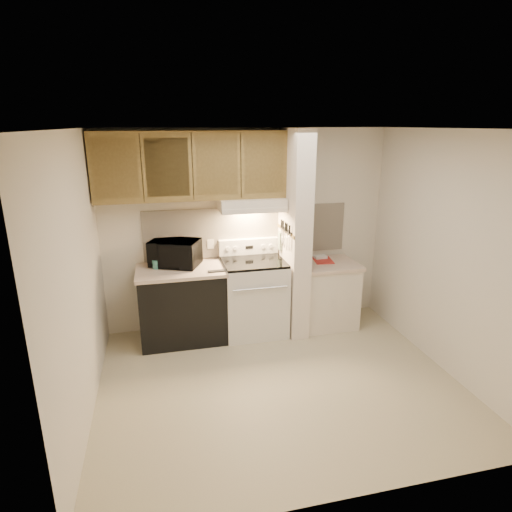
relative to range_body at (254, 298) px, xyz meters
name	(u,v)px	position (x,y,z in m)	size (l,w,h in m)	color
floor	(279,381)	(0.00, -1.16, -0.46)	(3.60, 3.60, 0.00)	#BCB08D
ceiling	(283,129)	(0.00, -1.16, 2.04)	(3.60, 3.60, 0.00)	white
wall_back	(248,230)	(0.00, 0.34, 0.79)	(3.60, 0.02, 2.50)	beige
wall_left	(78,282)	(-1.80, -1.16, 0.79)	(0.02, 3.00, 2.50)	beige
wall_right	(447,254)	(1.80, -1.16, 0.79)	(0.02, 3.00, 2.50)	beige
backsplash	(248,231)	(0.00, 0.33, 0.78)	(2.60, 0.02, 0.63)	beige
range_body	(254,298)	(0.00, 0.00, 0.00)	(0.76, 0.65, 0.92)	silver
oven_window	(260,305)	(0.00, -0.32, 0.04)	(0.50, 0.01, 0.30)	black
oven_handle	(261,289)	(0.00, -0.35, 0.26)	(0.02, 0.02, 0.65)	silver
cooktop	(254,262)	(0.00, 0.00, 0.48)	(0.74, 0.64, 0.03)	black
range_backguard	(249,246)	(0.00, 0.28, 0.59)	(0.76, 0.08, 0.20)	silver
range_display	(249,247)	(0.00, 0.24, 0.59)	(0.10, 0.01, 0.04)	black
range_knob_left_outer	(227,249)	(-0.28, 0.24, 0.59)	(0.05, 0.05, 0.02)	silver
range_knob_left_inner	(235,248)	(-0.18, 0.24, 0.59)	(0.05, 0.05, 0.02)	silver
range_knob_right_inner	(263,246)	(0.18, 0.24, 0.59)	(0.05, 0.05, 0.02)	silver
range_knob_right_outer	(271,246)	(0.28, 0.24, 0.59)	(0.05, 0.05, 0.02)	silver
dishwasher_front	(183,306)	(-0.88, 0.01, -0.03)	(1.00, 0.63, 0.87)	black
left_countertop	(181,270)	(-0.88, 0.01, 0.43)	(1.04, 0.67, 0.04)	beige
spoon_rest	(217,271)	(-0.48, -0.19, 0.46)	(0.20, 0.06, 0.01)	black
teal_jar	(156,264)	(-1.15, 0.09, 0.50)	(0.10, 0.10, 0.11)	#337167
outlet	(211,244)	(-0.48, 0.32, 0.64)	(0.08, 0.01, 0.12)	silver
microwave	(175,253)	(-0.93, 0.15, 0.61)	(0.56, 0.38, 0.31)	black
partition_pillar	(294,234)	(0.51, -0.01, 0.79)	(0.22, 0.70, 2.50)	silver
pillar_trim	(285,231)	(0.39, -0.01, 0.84)	(0.01, 0.70, 0.04)	olive
knife_strip	(286,230)	(0.39, -0.06, 0.86)	(0.02, 0.42, 0.04)	black
knife_blade_a	(289,242)	(0.38, -0.22, 0.76)	(0.01, 0.04, 0.16)	silver
knife_handle_a	(290,230)	(0.38, -0.23, 0.91)	(0.02, 0.02, 0.10)	black
knife_blade_b	(287,241)	(0.38, -0.14, 0.75)	(0.01, 0.04, 0.18)	silver
knife_handle_b	(287,228)	(0.38, -0.12, 0.91)	(0.02, 0.02, 0.10)	black
knife_blade_c	(285,240)	(0.38, -0.05, 0.74)	(0.01, 0.04, 0.20)	silver
knife_handle_c	(286,226)	(0.38, -0.07, 0.91)	(0.02, 0.02, 0.10)	black
knife_blade_d	(283,237)	(0.38, 0.04, 0.76)	(0.01, 0.04, 0.16)	silver
knife_handle_d	(283,225)	(0.38, 0.03, 0.91)	(0.02, 0.02, 0.10)	black
knife_blade_e	(282,236)	(0.38, 0.09, 0.75)	(0.01, 0.04, 0.18)	silver
knife_handle_e	(282,223)	(0.38, 0.10, 0.91)	(0.02, 0.02, 0.10)	black
oven_mitt	(280,241)	(0.38, 0.17, 0.67)	(0.03, 0.10, 0.23)	gray
right_cab_base	(326,295)	(0.97, -0.01, -0.06)	(0.70, 0.60, 0.81)	silver
right_countertop	(328,264)	(0.97, -0.01, 0.37)	(0.74, 0.64, 0.04)	beige
red_folder	(323,260)	(0.94, 0.09, 0.40)	(0.23, 0.31, 0.01)	#B42A23
white_box	(320,257)	(0.94, 0.17, 0.41)	(0.16, 0.11, 0.04)	white
range_hood	(251,204)	(0.00, 0.12, 1.17)	(0.78, 0.44, 0.15)	silver
hood_lip	(255,211)	(0.00, -0.08, 1.12)	(0.78, 0.04, 0.06)	silver
upper_cabinets	(191,166)	(-0.69, 0.17, 1.62)	(2.18, 0.33, 0.77)	olive
cab_door_a	(115,169)	(-1.51, 0.01, 1.62)	(0.46, 0.01, 0.63)	olive
cab_gap_a	(142,168)	(-1.23, 0.01, 1.62)	(0.01, 0.01, 0.73)	black
cab_door_b	(167,167)	(-0.96, 0.01, 1.62)	(0.46, 0.01, 0.63)	olive
cab_gap_b	(192,167)	(-0.69, 0.01, 1.62)	(0.01, 0.01, 0.73)	black
cab_door_c	(217,166)	(-0.42, 0.01, 1.62)	(0.46, 0.01, 0.63)	olive
cab_gap_c	(241,166)	(-0.14, 0.01, 1.62)	(0.01, 0.01, 0.73)	black
cab_door_d	(264,165)	(0.13, 0.01, 1.62)	(0.46, 0.01, 0.63)	olive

